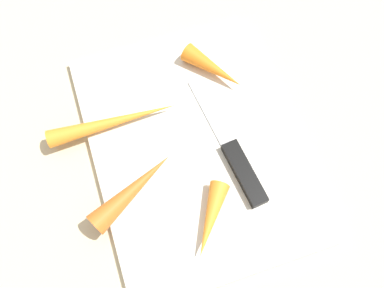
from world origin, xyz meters
The scene contains 7 objects.
ground_plane centered at (0.00, 0.00, 0.00)m, with size 1.40×1.40×0.00m, color #C6B793.
cutting_board centered at (0.00, 0.00, 0.01)m, with size 0.36×0.26×0.01m, color silver.
knife centered at (-0.05, -0.05, 0.02)m, with size 0.20×0.04×0.01m.
carrot_short centered at (0.09, -0.06, 0.03)m, with size 0.03×0.03×0.09m, color orange.
carrot_shortest centered at (-0.11, 0.01, 0.02)m, with size 0.03×0.03×0.09m, color orange.
carrot_longest centered at (0.06, 0.09, 0.02)m, with size 0.02×0.02×0.17m, color orange.
carrot_long centered at (-0.04, 0.09, 0.03)m, with size 0.03×0.03×0.13m, color orange.
Camera 1 is at (-0.20, 0.07, 0.51)m, focal length 38.19 mm.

